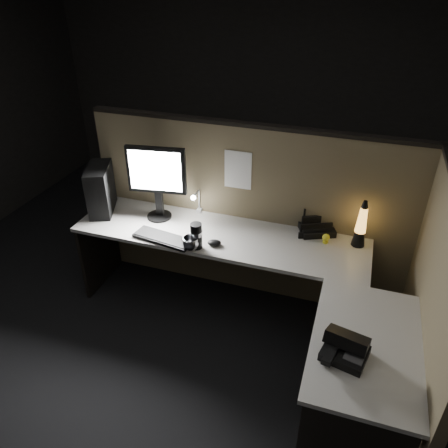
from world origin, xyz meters
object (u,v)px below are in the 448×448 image
(pc_tower, at_px, (101,189))
(keyboard, at_px, (163,238))
(lava_lamp, at_px, (361,227))
(desk_phone, at_px, (345,348))
(monitor, at_px, (157,176))

(pc_tower, xyz_separation_m, keyboard, (0.68, -0.26, -0.19))
(lava_lamp, relative_size, desk_phone, 1.38)
(lava_lamp, bearing_deg, desk_phone, -90.04)
(monitor, distance_m, desk_phone, 1.92)
(keyboard, bearing_deg, monitor, 127.67)
(keyboard, height_order, desk_phone, desk_phone)
(monitor, bearing_deg, lava_lamp, -5.61)
(monitor, relative_size, lava_lamp, 1.64)
(desk_phone, bearing_deg, pc_tower, 167.93)
(pc_tower, xyz_separation_m, lava_lamp, (2.09, 0.14, -0.04))
(desk_phone, bearing_deg, monitor, 159.90)
(monitor, xyz_separation_m, desk_phone, (1.59, -1.04, -0.32))
(desk_phone, bearing_deg, lava_lamp, 103.01)
(pc_tower, distance_m, keyboard, 0.75)
(monitor, height_order, desk_phone, monitor)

